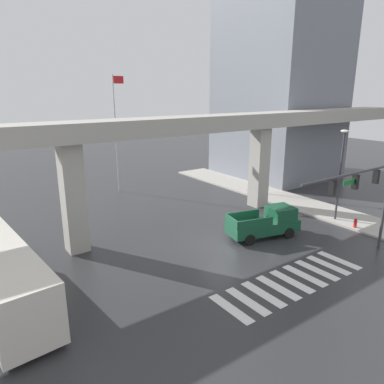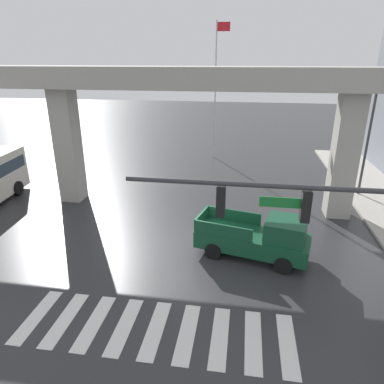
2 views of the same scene
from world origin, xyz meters
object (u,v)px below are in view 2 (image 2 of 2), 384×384
(street_lamp_mid_block, at_px, (370,128))
(flagpole, at_px, (216,83))
(pickup_truck, at_px, (259,238))
(traffic_signal_mast, at_px, (348,228))

(street_lamp_mid_block, bearing_deg, flagpole, 141.86)
(pickup_truck, distance_m, flagpole, 18.30)
(traffic_signal_mast, distance_m, flagpole, 23.53)
(traffic_signal_mast, xyz_separation_m, street_lamp_mid_block, (4.95, 14.60, 0.01))
(flagpole, bearing_deg, street_lamp_mid_block, -38.14)
(traffic_signal_mast, height_order, flagpole, flagpole)
(pickup_truck, xyz_separation_m, street_lamp_mid_block, (6.85, 8.86, 3.57))
(traffic_signal_mast, distance_m, street_lamp_mid_block, 15.42)
(pickup_truck, xyz_separation_m, traffic_signal_mast, (1.91, -5.74, 3.56))
(traffic_signal_mast, relative_size, street_lamp_mid_block, 1.20)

